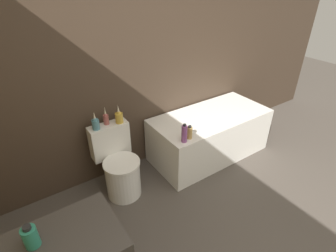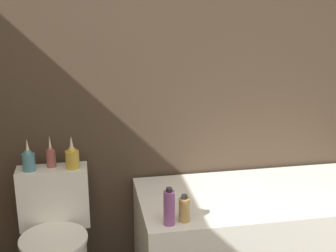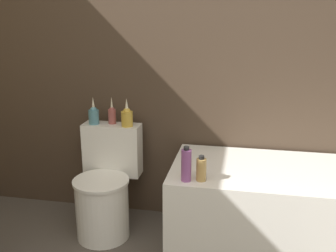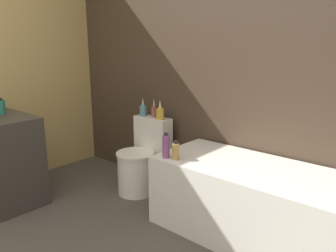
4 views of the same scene
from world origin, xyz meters
TOP-DOWN VIEW (x-y plane):
  - wall_back_tiled at (0.00, 2.15)m, footprint 6.40×0.06m
  - bathtub at (0.75, 1.75)m, footprint 1.47×0.70m
  - toilet at (-0.47, 1.79)m, footprint 0.41×0.52m
  - soap_bottle_glass at (-1.34, 0.87)m, footprint 0.08×0.08m
  - vase_gold at (-0.59, 1.96)m, footprint 0.07×0.07m
  - vase_silver at (-0.47, 2.00)m, footprint 0.05×0.05m
  - vase_bronze at (-0.35, 1.95)m, footprint 0.08×0.08m
  - shampoo_bottle_tall at (0.14, 1.48)m, footprint 0.06×0.06m
  - shampoo_bottle_short at (0.22, 1.50)m, footprint 0.06×0.06m

SIDE VIEW (x-z plane):
  - bathtub at x=0.75m, z-range 0.00..0.58m
  - toilet at x=-0.47m, z-range -0.06..0.68m
  - shampoo_bottle_short at x=0.22m, z-range 0.57..0.72m
  - shampoo_bottle_tall at x=0.14m, z-range 0.57..0.77m
  - vase_silver at x=-0.47m, z-range 0.70..0.89m
  - vase_gold at x=-0.59m, z-range 0.70..0.89m
  - vase_bronze at x=-0.35m, z-range 0.70..0.90m
  - soap_bottle_glass at x=-1.34m, z-range 0.82..0.96m
  - wall_back_tiled at x=0.00m, z-range 0.00..2.60m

